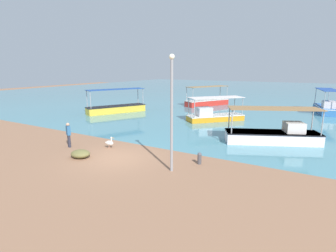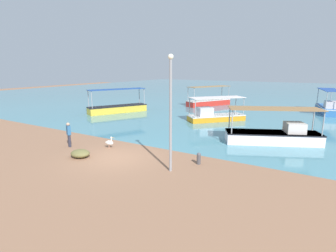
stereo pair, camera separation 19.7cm
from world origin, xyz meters
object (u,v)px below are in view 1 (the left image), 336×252
Objects in this scene: fishing_boat_far_right at (207,101)px; mooring_bollard at (199,158)px; fishing_boat_center at (326,108)px; lamp_post at (172,108)px; fishing_boat_near_right at (274,134)px; fishing_boat_far_left at (213,115)px; pelican at (110,143)px; fisherman_standing at (69,134)px; net_pile at (80,154)px; fishing_boat_near_left at (116,108)px.

mooring_bollard is (8.36, -21.99, -0.21)m from fishing_boat_far_right.
fishing_boat_center is 25.85m from lamp_post.
fishing_boat_near_right is at bearing -101.43° from fishing_boat_center.
fishing_boat_far_right reaches higher than fishing_boat_far_left.
lamp_post reaches higher than pelican.
fishing_boat_center reaches higher than fishing_boat_far_right.
fishing_boat_center is 14.81m from fishing_boat_far_left.
net_pile is at bearing -25.50° from fisherman_standing.
fishing_boat_near_left is at bearing 129.20° from pelican.
fishing_boat_near_left is 18.91m from fishing_boat_near_right.
fishing_boat_center reaches higher than fishing_boat_far_left.
lamp_post is (7.50, -23.65, 2.77)m from fishing_boat_far_right.
lamp_post is 8.78× the size of mooring_bollard.
fishing_boat_far_left is (4.66, -9.92, -0.00)m from fishing_boat_far_right.
fishing_boat_far_right is 8.39× the size of pelican.
fishing_boat_near_right is at bearing 65.45° from lamp_post.
lamp_post is 3.52m from mooring_bollard.
fishing_boat_center is 7.55× the size of pelican.
fishing_boat_center is 28.86m from fisherman_standing.
fishing_boat_far_left is 12.62m from mooring_bollard.
fishing_boat_center is 3.59× the size of fisherman_standing.
fishing_boat_center is 0.90× the size of fishing_boat_far_right.
pelican is at bearing 84.10° from net_pile.
fishing_boat_center is at bearing 29.27° from fishing_boat_near_left.
fishing_boat_far_right is at bearing 115.14° from fishing_boat_far_left.
pelican is at bearing 166.10° from lamp_post.
fishing_boat_near_left is 5.78× the size of net_pile.
fishing_boat_far_left reaches higher than pelican.
lamp_post reaches higher than fishing_boat_far_right.
fisherman_standing is (-5.27, -13.55, 0.34)m from fishing_boat_far_left.
mooring_bollard is at bearing 21.23° from net_pile.
fisherman_standing is at bearing -121.82° from fishing_boat_center.
fishing_boat_far_right is 23.52m from mooring_bollard.
fishing_boat_far_right is (7.15, 11.14, -0.02)m from fishing_boat_near_left.
fishing_boat_far_right is at bearing 110.81° from mooring_bollard.
fisherman_standing is at bearing -62.09° from fishing_boat_near_left.
pelican is 1.18× the size of mooring_bollard.
fisherman_standing is at bearing -111.27° from fishing_boat_far_left.
fishing_boat_near_right is (-3.32, -16.42, -0.03)m from fishing_boat_center.
mooring_bollard is (0.86, 1.67, -2.98)m from lamp_post.
mooring_bollard is at bearing -105.15° from fishing_boat_center.
lamp_post reaches higher than fishing_boat_far_left.
fishing_boat_near_left reaches higher than fishing_boat_center.
lamp_post is (-7.10, -24.71, 2.69)m from fishing_boat_center.
lamp_post is (14.65, -12.52, 2.75)m from fishing_boat_near_left.
fishing_boat_far_right is at bearing -175.88° from fishing_boat_center.
fisherman_standing is (-11.90, -8.10, 0.29)m from fishing_boat_near_right.
fishing_boat_far_right is 3.99× the size of fisherman_standing.
fishing_boat_far_left is 0.91× the size of lamp_post.
fishing_boat_near_left reaches higher than fishing_boat_far_right.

